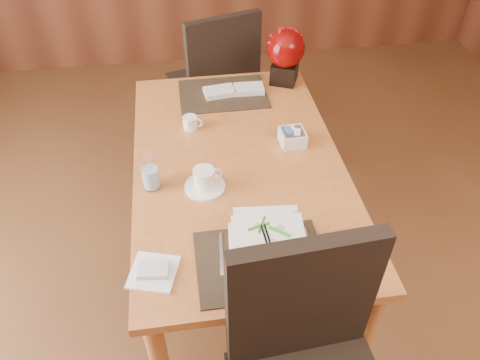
{
  "coord_description": "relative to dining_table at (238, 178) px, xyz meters",
  "views": [
    {
      "loc": [
        -0.22,
        -0.94,
        2.05
      ],
      "look_at": [
        -0.03,
        0.35,
        0.87
      ],
      "focal_mm": 35.0,
      "sensor_mm": 36.0,
      "label": 1
    }
  ],
  "objects": [
    {
      "name": "dining_table",
      "position": [
        0.0,
        0.0,
        0.0
      ],
      "size": [
        0.9,
        1.5,
        0.75
      ],
      "color": "#C27136",
      "rests_on": "ground"
    },
    {
      "name": "placemat_near",
      "position": [
        0.0,
        -0.55,
        0.1
      ],
      "size": [
        0.45,
        0.33,
        0.01
      ],
      "primitive_type": "cube",
      "color": "black",
      "rests_on": "dining_table"
    },
    {
      "name": "placemat_far",
      "position": [
        0.0,
        0.55,
        0.1
      ],
      "size": [
        0.45,
        0.33,
        0.01
      ],
      "primitive_type": "cube",
      "color": "black",
      "rests_on": "dining_table"
    },
    {
      "name": "soup_setting",
      "position": [
        0.03,
        -0.51,
        0.15
      ],
      "size": [
        0.29,
        0.29,
        0.11
      ],
      "rotation": [
        0.0,
        0.0,
        -0.09
      ],
      "color": "white",
      "rests_on": "dining_table"
    },
    {
      "name": "coffee_cup",
      "position": [
        -0.16,
        -0.14,
        0.14
      ],
      "size": [
        0.17,
        0.17,
        0.09
      ],
      "rotation": [
        0.0,
        0.0,
        0.27
      ],
      "color": "white",
      "rests_on": "dining_table"
    },
    {
      "name": "water_glass",
      "position": [
        -0.37,
        -0.11,
        0.18
      ],
      "size": [
        0.1,
        0.1,
        0.17
      ],
      "primitive_type": "cylinder",
      "rotation": [
        0.0,
        0.0,
        -0.4
      ],
      "color": "white",
      "rests_on": "dining_table"
    },
    {
      "name": "creamer_jug",
      "position": [
        -0.19,
        0.28,
        0.13
      ],
      "size": [
        0.11,
        0.11,
        0.06
      ],
      "primitive_type": null,
      "rotation": [
        0.0,
        0.0,
        -0.29
      ],
      "color": "white",
      "rests_on": "dining_table"
    },
    {
      "name": "sugar_caddy",
      "position": [
        0.26,
        0.09,
        0.13
      ],
      "size": [
        0.11,
        0.11,
        0.07
      ],
      "primitive_type": "cube",
      "rotation": [
        0.0,
        0.0,
        0.05
      ],
      "color": "white",
      "rests_on": "dining_table"
    },
    {
      "name": "berry_decor",
      "position": [
        0.34,
        0.63,
        0.26
      ],
      "size": [
        0.2,
        0.2,
        0.29
      ],
      "rotation": [
        0.0,
        0.0,
        -0.43
      ],
      "color": "black",
      "rests_on": "dining_table"
    },
    {
      "name": "napkins_far",
      "position": [
        0.07,
        0.55,
        0.12
      ],
      "size": [
        0.31,
        0.12,
        0.03
      ],
      "primitive_type": null,
      "rotation": [
        0.0,
        0.0,
        0.03
      ],
      "color": "silver",
      "rests_on": "dining_table"
    },
    {
      "name": "bread_plate",
      "position": [
        -0.37,
        -0.54,
        0.1
      ],
      "size": [
        0.19,
        0.19,
        0.01
      ],
      "primitive_type": "cube",
      "rotation": [
        0.0,
        0.0,
        -0.29
      ],
      "color": "white",
      "rests_on": "dining_table"
    },
    {
      "name": "far_chair",
      "position": [
        0.01,
        1.02,
        -0.08
      ],
      "size": [
        0.59,
        0.59,
        1.01
      ],
      "rotation": [
        0.0,
        0.0,
        3.44
      ],
      "color": "black",
      "rests_on": "ground"
    }
  ]
}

